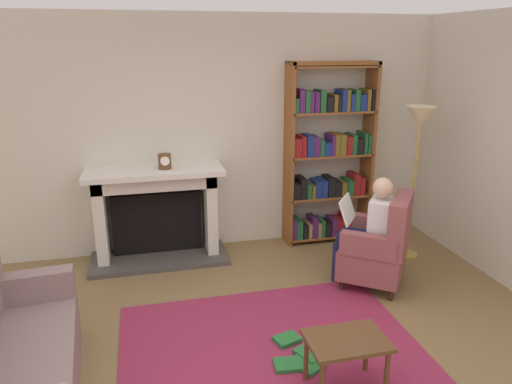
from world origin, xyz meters
TOP-DOWN VIEW (x-y plane):
  - ground at (0.00, 0.00)m, footprint 14.00×14.00m
  - back_wall at (0.00, 2.55)m, footprint 5.60×0.10m
  - side_wall_right at (2.65, 1.25)m, footprint 0.10×5.20m
  - area_rug at (0.00, 0.30)m, footprint 2.40×1.80m
  - fireplace at (-0.79, 2.30)m, footprint 1.53×0.64m
  - mantel_clock at (-0.67, 2.20)m, footprint 0.14×0.14m
  - bookshelf at (1.28, 2.33)m, footprint 1.06×0.32m
  - armchair_reading at (1.34, 1.07)m, footprint 0.88×0.88m
  - seated_reader at (1.25, 1.14)m, footprint 0.59×0.56m
  - sofa_floral at (-1.86, 0.03)m, footprint 0.86×1.76m
  - side_table at (0.38, -0.31)m, footprint 0.56×0.39m
  - scattered_books at (0.18, 0.11)m, footprint 0.44×0.58m
  - floor_lamp at (2.01, 1.63)m, footprint 0.32×0.32m

SIDE VIEW (x-z plane):
  - ground at x=0.00m, z-range 0.00..0.00m
  - area_rug at x=0.00m, z-range 0.00..0.01m
  - scattered_books at x=0.18m, z-range 0.01..0.05m
  - sofa_floral at x=-1.86m, z-range -0.10..0.75m
  - side_table at x=0.38m, z-range 0.15..0.57m
  - armchair_reading at x=1.34m, z-range -0.06..0.91m
  - fireplace at x=-0.79m, z-range 0.03..1.10m
  - seated_reader at x=1.25m, z-range 0.05..1.19m
  - bookshelf at x=1.28m, z-range -0.02..2.15m
  - mantel_clock at x=-0.67m, z-range 1.07..1.23m
  - back_wall at x=0.00m, z-range 0.00..2.70m
  - side_wall_right at x=2.65m, z-range 0.00..2.70m
  - floor_lamp at x=2.01m, z-range 0.60..2.34m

